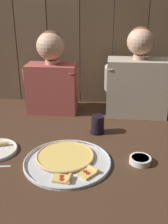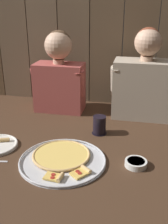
% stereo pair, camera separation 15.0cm
% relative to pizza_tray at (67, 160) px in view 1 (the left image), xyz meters
% --- Properties ---
extents(ground_plane, '(3.20, 3.20, 0.00)m').
position_rel_pizza_tray_xyz_m(ground_plane, '(0.09, 0.13, -0.01)').
color(ground_plane, '#422B1C').
extents(pizza_tray, '(0.44, 0.44, 0.03)m').
position_rel_pizza_tray_xyz_m(pizza_tray, '(0.00, 0.00, 0.00)').
color(pizza_tray, silver).
rests_on(pizza_tray, ground).
extents(drinking_glass, '(0.09, 0.09, 0.11)m').
position_rel_pizza_tray_xyz_m(drinking_glass, '(0.14, 0.34, 0.05)').
color(drinking_glass, black).
rests_on(drinking_glass, ground).
extents(dipping_bowl, '(0.11, 0.11, 0.03)m').
position_rel_pizza_tray_xyz_m(dipping_bowl, '(0.37, 0.02, 0.01)').
color(dipping_bowl, white).
rests_on(dipping_bowl, ground).
extents(diner_left, '(0.38, 0.20, 0.57)m').
position_rel_pizza_tray_xyz_m(diner_left, '(-0.21, 0.66, 0.27)').
color(diner_left, '#AD4C47').
rests_on(diner_left, ground).
extents(diner_right, '(0.45, 0.22, 0.60)m').
position_rel_pizza_tray_xyz_m(diner_right, '(0.39, 0.66, 0.25)').
color(diner_right, '#B2A38E').
rests_on(diner_right, ground).
extents(wooden_backdrop_wall, '(2.19, 0.03, 1.44)m').
position_rel_pizza_tray_xyz_m(wooden_backdrop_wall, '(0.09, 0.90, 0.71)').
color(wooden_backdrop_wall, brown).
rests_on(wooden_backdrop_wall, ground).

